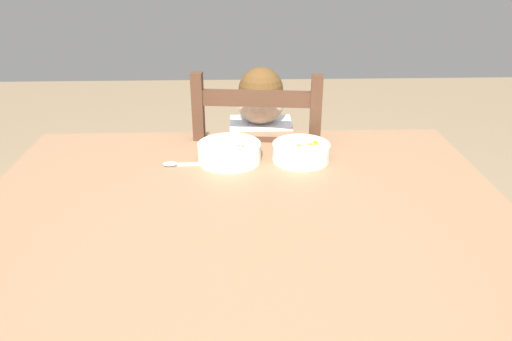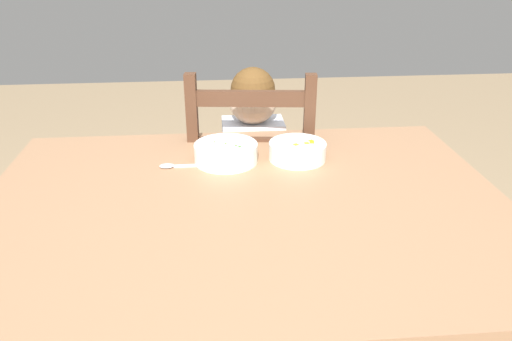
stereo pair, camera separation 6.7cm
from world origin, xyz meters
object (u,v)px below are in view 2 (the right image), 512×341
at_px(bowl_of_carrots, 297,150).
at_px(bowl_of_peas, 226,152).
at_px(dining_table, 246,232).
at_px(child_figure, 254,157).
at_px(spoon, 174,166).
at_px(dining_chair, 252,197).

bearing_deg(bowl_of_carrots, bowl_of_peas, -180.00).
height_order(dining_table, child_figure, child_figure).
relative_size(bowl_of_carrots, spoon, 1.26).
height_order(dining_table, bowl_of_carrots, bowl_of_carrots).
bearing_deg(dining_table, spoon, 130.10).
distance_m(child_figure, bowl_of_carrots, 0.34).
relative_size(dining_table, bowl_of_carrots, 7.88).
bearing_deg(dining_chair, child_figure, -27.63).
xyz_separation_m(dining_table, spoon, (-0.19, 0.23, 0.10)).
distance_m(dining_table, bowl_of_peas, 0.29).
distance_m(dining_table, spoon, 0.32).
distance_m(dining_chair, bowl_of_carrots, 0.44).
relative_size(child_figure, spoon, 6.85).
height_order(bowl_of_peas, spoon, bowl_of_peas).
xyz_separation_m(dining_table, bowl_of_carrots, (0.18, 0.26, 0.12)).
xyz_separation_m(child_figure, bowl_of_peas, (-0.11, -0.29, 0.14)).
bearing_deg(bowl_of_peas, spoon, -170.03).
distance_m(child_figure, bowl_of_peas, 0.34).
distance_m(dining_chair, child_figure, 0.17).
distance_m(child_figure, spoon, 0.43).
bearing_deg(dining_chair, dining_table, -96.40).
relative_size(dining_chair, child_figure, 1.02).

